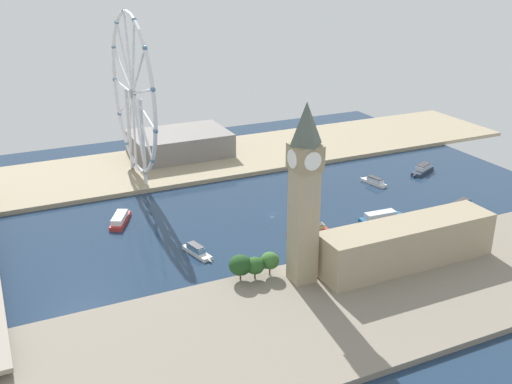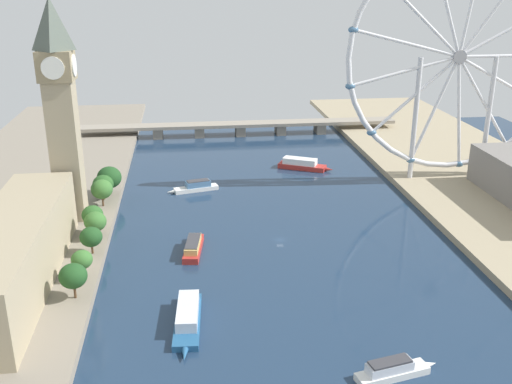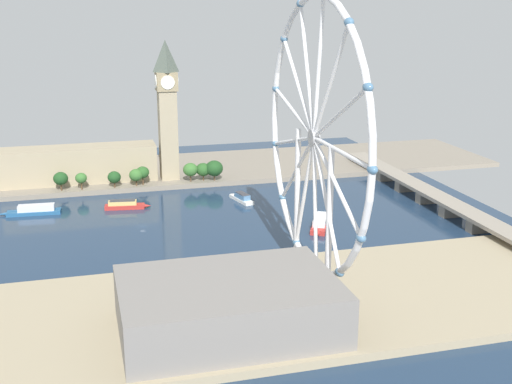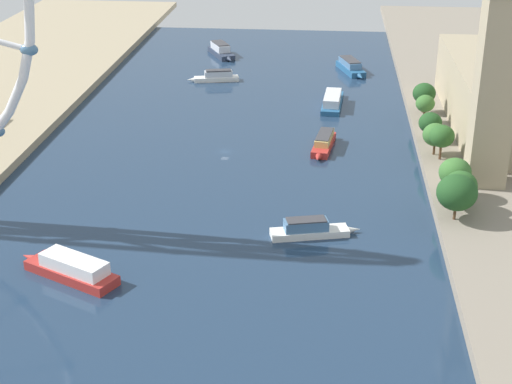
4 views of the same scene
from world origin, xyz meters
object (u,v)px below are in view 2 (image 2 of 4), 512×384
tour_boat_1 (193,246)px  river_bridge (240,126)px  clock_tower (61,110)px  parliament_block (15,253)px  tour_boat_5 (196,187)px  ferris_wheel (459,58)px  tour_boat_0 (188,317)px  tour_boat_2 (393,370)px  tour_boat_3 (302,164)px

tour_boat_1 → river_bridge: bearing=-3.6°
clock_tower → parliament_block: bearing=-98.0°
river_bridge → tour_boat_5: bearing=-106.9°
ferris_wheel → tour_boat_5: 139.09m
clock_tower → ferris_wheel: bearing=10.7°
tour_boat_0 → tour_boat_2: size_ratio=1.44×
tour_boat_5 → ferris_wheel: bearing=165.2°
clock_tower → tour_boat_3: 134.72m
clock_tower → tour_boat_2: size_ratio=3.73×
ferris_wheel → tour_boat_3: ferris_wheel is taller
ferris_wheel → tour_boat_3: bearing=156.5°
clock_tower → tour_boat_2: clock_tower is taller
tour_boat_0 → tour_boat_5: tour_boat_0 is taller
ferris_wheel → tour_boat_2: size_ratio=4.83×
clock_tower → tour_boat_0: bearing=-60.4°
tour_boat_3 → tour_boat_0: bearing=-87.0°
clock_tower → tour_boat_3: bearing=29.9°
tour_boat_0 → ferris_wheel: bearing=135.0°
tour_boat_5 → tour_boat_3: bearing=-168.3°
clock_tower → tour_boat_2: (98.89, -113.42, -46.68)m
clock_tower → tour_boat_0: 104.96m
ferris_wheel → tour_boat_5: bearing=179.2°
ferris_wheel → tour_boat_5: (-125.63, 1.65, -59.66)m
parliament_block → tour_boat_1: 63.02m
clock_tower → tour_boat_1: 75.23m
tour_boat_2 → tour_boat_5: (-46.94, 148.53, -0.06)m
clock_tower → parliament_block: 66.32m
parliament_block → ferris_wheel: bearing=25.8°
parliament_block → ferris_wheel: 211.38m
tour_boat_0 → tour_boat_5: (5.46, 116.90, -0.21)m
tour_boat_2 → tour_boat_5: tour_boat_2 is taller
tour_boat_1 → tour_boat_2: size_ratio=1.11×
parliament_block → tour_boat_2: (106.82, -57.33, -12.18)m
clock_tower → tour_boat_1: clock_tower is taller
river_bridge → tour_boat_0: 223.88m
tour_boat_0 → tour_boat_1: tour_boat_0 is taller
clock_tower → tour_boat_1: bearing=-33.4°
tour_boat_0 → tour_boat_3: size_ratio=1.18×
parliament_block → tour_boat_2: parliament_block is taller
clock_tower → parliament_block: size_ratio=0.92×
clock_tower → tour_boat_1: (49.26, -32.53, -46.63)m
tour_boat_1 → tour_boat_5: 67.70m
ferris_wheel → tour_boat_2: 176.97m
clock_tower → parliament_block: (-7.93, -56.08, -34.50)m
tour_boat_1 → tour_boat_3: tour_boat_3 is taller
clock_tower → tour_boat_5: bearing=34.1°
clock_tower → ferris_wheel: ferris_wheel is taller
ferris_wheel → river_bridge: size_ratio=0.56×
tour_boat_2 → tour_boat_3: 176.75m
tour_boat_5 → river_bridge: bearing=-120.9°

